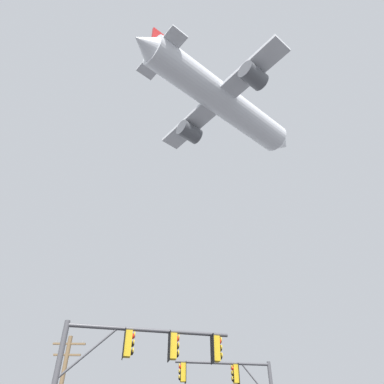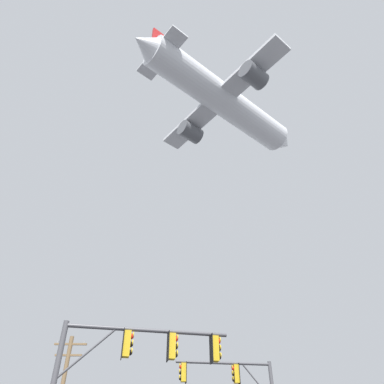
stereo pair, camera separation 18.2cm
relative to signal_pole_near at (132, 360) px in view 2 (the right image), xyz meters
name	(u,v)px [view 2 (the right image)]	position (x,y,z in m)	size (l,w,h in m)	color
signal_pole_near	(132,360)	(0.00, 0.00, 0.00)	(6.09, 1.39, 5.51)	#4C4C51
airplane	(222,100)	(5.97, 12.32, 30.22)	(20.69, 17.28, 6.55)	white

